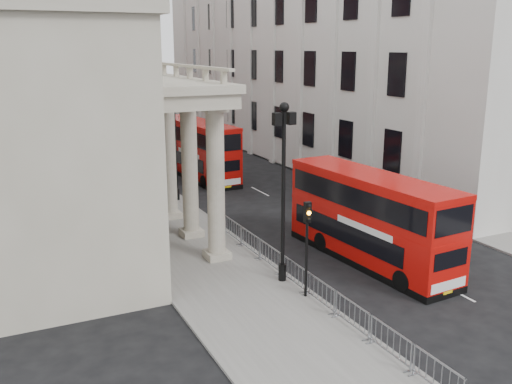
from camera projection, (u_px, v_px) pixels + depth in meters
ground at (340, 315)px, 23.60m from camera, size 260.00×260.00×0.00m
sidewalk_west at (114, 176)px, 48.56m from camera, size 6.00×140.00×0.12m
sidewalk_east at (284, 160)px, 55.44m from camera, size 3.00×140.00×0.12m
kerb at (148, 172)px, 49.79m from camera, size 0.20×140.00×0.14m
portico_building at (23, 130)px, 33.46m from camera, size 9.00×28.00×12.00m
east_building at (299, 28)px, 55.13m from camera, size 8.00×55.00×25.00m
monument_column at (86, 16)px, 102.53m from camera, size 8.00×8.00×54.20m
lamp_post_south at (283, 181)px, 25.63m from camera, size 1.05×0.44×8.32m
lamp_post_mid at (175, 133)px, 39.61m from camera, size 1.05×0.44×8.32m
lamp_post_north at (123, 110)px, 53.60m from camera, size 1.05×0.44×8.32m
traffic_light at (307, 232)px, 24.35m from camera, size 0.28×0.33×4.30m
crowd_barriers at (306, 282)px, 25.24m from camera, size 0.50×18.75×1.10m
bus_near at (370, 217)px, 28.93m from camera, size 3.34×10.78×4.59m
bus_far at (198, 148)px, 47.71m from camera, size 3.43×11.15×4.74m
pedestrian_a at (149, 225)px, 32.45m from camera, size 0.70×0.65×1.60m
pedestrian_b at (156, 205)px, 36.58m from camera, size 0.82×0.68×1.55m
pedestrian_c at (140, 181)px, 42.29m from camera, size 0.99×0.73×1.85m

